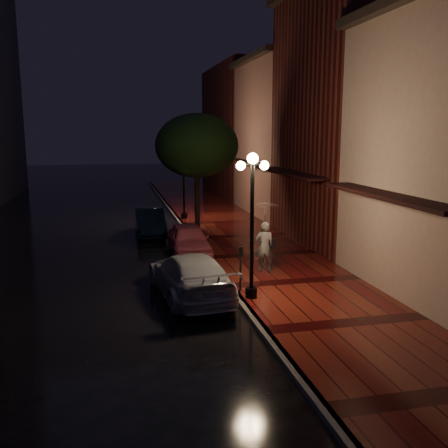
{
  "coord_description": "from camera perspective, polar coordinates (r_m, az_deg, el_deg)",
  "views": [
    {
      "loc": [
        -3.61,
        -18.81,
        5.09
      ],
      "look_at": [
        0.72,
        0.35,
        1.4
      ],
      "focal_mm": 40.0,
      "sensor_mm": 36.0,
      "label": 1
    }
  ],
  "objects": [
    {
      "name": "pink_car",
      "position": [
        20.63,
        -4.04,
        -1.8
      ],
      "size": [
        1.59,
        3.85,
        1.3
      ],
      "primitive_type": "imported",
      "rotation": [
        0.0,
        0.0,
        -0.01
      ],
      "color": "#CB5364",
      "rests_on": "ground"
    },
    {
      "name": "navy_car",
      "position": [
        24.83,
        -8.47,
        0.23
      ],
      "size": [
        1.42,
        3.96,
        1.3
      ],
      "primitive_type": "imported",
      "rotation": [
        0.0,
        0.0,
        -0.01
      ],
      "color": "black",
      "rests_on": "ground"
    },
    {
      "name": "woman_with_umbrella",
      "position": [
        17.53,
        4.7,
        -0.17
      ],
      "size": [
        1.04,
        1.06,
        2.51
      ],
      "rotation": [
        0.0,
        0.0,
        2.91
      ],
      "color": "silver",
      "rests_on": "sidewalk"
    },
    {
      "name": "sidewalk",
      "position": [
        20.32,
        4.44,
        -3.67
      ],
      "size": [
        4.5,
        60.0,
        0.15
      ],
      "primitive_type": "cube",
      "color": "#470C0D",
      "rests_on": "ground"
    },
    {
      "name": "parking_meter",
      "position": [
        15.38,
        1.89,
        -4.67
      ],
      "size": [
        0.15,
        0.12,
        1.45
      ],
      "rotation": [
        0.0,
        0.0,
        -0.17
      ],
      "color": "black",
      "rests_on": "sidewalk"
    },
    {
      "name": "ground",
      "position": [
        19.81,
        -1.81,
        -4.25
      ],
      "size": [
        120.0,
        120.0,
        0.0
      ],
      "primitive_type": "plane",
      "color": "black",
      "rests_on": "ground"
    },
    {
      "name": "storefront_mid",
      "position": [
        23.36,
        14.58,
        11.32
      ],
      "size": [
        5.0,
        8.0,
        11.0
      ],
      "primitive_type": "cube",
      "color": "#511914",
      "rests_on": "ground"
    },
    {
      "name": "storefront_far",
      "position": [
        30.7,
        7.6,
        9.45
      ],
      "size": [
        5.0,
        8.0,
        9.0
      ],
      "primitive_type": "cube",
      "color": "#8C5951",
      "rests_on": "ground"
    },
    {
      "name": "street_tree",
      "position": [
        25.17,
        -3.11,
        8.7
      ],
      "size": [
        4.16,
        4.16,
        5.8
      ],
      "color": "black",
      "rests_on": "sidewalk"
    },
    {
      "name": "streetlamp_far",
      "position": [
        28.2,
        -4.63,
        5.54
      ],
      "size": [
        0.96,
        0.36,
        4.31
      ],
      "color": "black",
      "rests_on": "sidewalk"
    },
    {
      "name": "storefront_extra",
      "position": [
        40.23,
        2.61,
        10.5
      ],
      "size": [
        5.0,
        12.0,
        10.0
      ],
      "primitive_type": "cube",
      "color": "#511914",
      "rests_on": "ground"
    },
    {
      "name": "streetlamp_near",
      "position": [
        14.57,
        3.22,
        0.79
      ],
      "size": [
        0.96,
        0.36,
        4.31
      ],
      "color": "black",
      "rests_on": "sidewalk"
    },
    {
      "name": "silver_car",
      "position": [
        15.49,
        -3.88,
        -5.89
      ],
      "size": [
        2.43,
        4.92,
        1.38
      ],
      "primitive_type": "imported",
      "rotation": [
        0.0,
        0.0,
        3.25
      ],
      "color": "#A9AAB1",
      "rests_on": "ground"
    },
    {
      "name": "curb",
      "position": [
        19.79,
        -1.81,
        -4.04
      ],
      "size": [
        0.25,
        60.0,
        0.15
      ],
      "primitive_type": "cube",
      "color": "#595451",
      "rests_on": "ground"
    }
  ]
}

